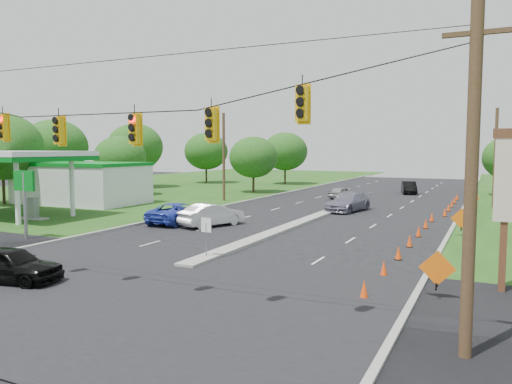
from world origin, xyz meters
The scene contains 40 objects.
ground centered at (0.00, 0.00, 0.00)m, with size 160.00×160.00×0.00m, color black.
grass_left centered at (-30.00, 20.00, 0.00)m, with size 40.00×160.00×0.06m, color #1E4714.
cross_street centered at (0.00, 0.00, 0.00)m, with size 160.00×14.00×0.02m, color black.
curb_left centered at (-10.10, 30.00, 0.00)m, with size 0.25×110.00×0.16m, color gray.
curb_right centered at (10.10, 30.00, 0.00)m, with size 0.25×110.00×0.16m, color gray.
median centered at (0.00, 21.00, 0.00)m, with size 1.00×34.00×0.18m, color gray.
median_sign centered at (0.00, 6.00, 1.46)m, with size 0.55×0.06×2.05m.
signal_span centered at (-0.05, -1.00, 4.97)m, with size 25.60×0.32×9.00m.
utility_pole_far_left centered at (-12.50, 30.00, 4.50)m, with size 0.28×0.28×9.00m, color #422D1C.
utility_pole_far_right centered at (12.50, 35.00, 4.50)m, with size 0.28×0.28×9.00m, color #422D1C.
gas_station centered at (-23.64, 20.24, 2.58)m, with size 18.40×19.70×5.20m.
cone_0 centered at (8.44, 3.00, 0.35)m, with size 0.32×0.32×0.70m, color #F4450D.
cone_1 centered at (8.44, 6.50, 0.35)m, with size 0.32×0.32×0.70m, color #F4450D.
cone_2 centered at (8.44, 10.00, 0.35)m, with size 0.32×0.32×0.70m, color #F4450D.
cone_3 centered at (8.44, 13.50, 0.35)m, with size 0.32×0.32×0.70m, color #F4450D.
cone_4 centered at (8.44, 17.00, 0.35)m, with size 0.32×0.32×0.70m, color #F4450D.
cone_5 centered at (8.44, 20.50, 0.35)m, with size 0.32×0.32×0.70m, color #F4450D.
cone_6 centered at (8.44, 24.00, 0.35)m, with size 0.32×0.32×0.70m, color #F4450D.
cone_7 centered at (9.04, 27.50, 0.35)m, with size 0.32×0.32×0.70m, color #F4450D.
cone_8 centered at (9.04, 31.00, 0.35)m, with size 0.32×0.32×0.70m, color #F4450D.
cone_9 centered at (9.04, 34.50, 0.35)m, with size 0.32×0.32×0.70m, color #F4450D.
cone_10 centered at (9.04, 38.00, 0.35)m, with size 0.32×0.32×0.70m, color #F4450D.
cone_11 centered at (9.04, 41.50, 0.35)m, with size 0.32×0.32×0.70m, color #F4450D.
work_sign_0 centered at (10.80, 4.00, 1.09)m, with size 1.27×0.58×1.37m.
work_sign_1 centered at (10.80, 18.00, 1.09)m, with size 1.27×0.58×1.37m.
work_sign_2 centered at (10.80, 32.00, 1.09)m, with size 1.27×0.58×1.37m.
tree_1 centered at (-30.00, 18.00, 5.58)m, with size 7.56×7.56×8.82m.
tree_2 centered at (-26.00, 30.00, 4.34)m, with size 5.88×5.88×6.86m.
tree_3 centered at (-32.00, 40.00, 5.58)m, with size 7.56×7.56×8.82m.
tree_4 centered at (-28.00, 52.00, 4.96)m, with size 6.72×6.72×7.84m.
tree_5 centered at (-14.00, 40.00, 4.34)m, with size 5.88×5.88×6.86m.
tree_6 centered at (-16.00, 55.00, 4.96)m, with size 6.72×6.72×7.84m.
tree_12 centered at (14.00, 48.00, 4.34)m, with size 5.88×5.88×6.86m.
tree_14 centered at (-34.00, 28.00, 5.58)m, with size 7.56×7.56×8.82m.
black_sedan centered at (-4.96, -1.01, 0.73)m, with size 1.73×4.29×1.46m, color black.
white_sedan centered at (-5.14, 15.18, 0.79)m, with size 1.67×4.80×1.58m, color silver.
blue_pickup centered at (-7.99, 15.34, 0.75)m, with size 2.49×5.40×1.50m, color #293EB0.
silver_car_far centered at (1.22, 27.32, 0.79)m, with size 2.20×5.42×1.57m, color slate.
silver_car_oncoming centered at (-2.29, 37.80, 0.64)m, with size 1.51×3.76×1.28m, color gray.
dark_car_receding centered at (3.30, 47.02, 0.74)m, with size 1.56×4.47×1.47m, color black.
Camera 1 is at (12.52, -14.50, 5.40)m, focal length 35.00 mm.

